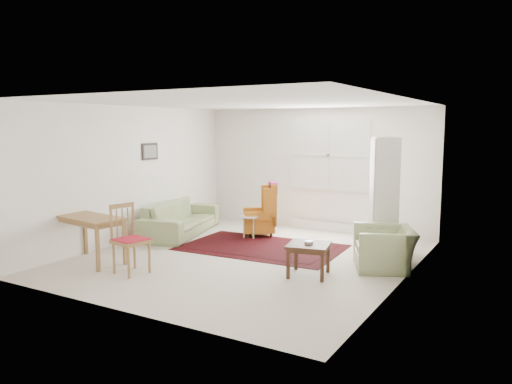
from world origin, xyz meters
The scene contains 10 objects.
room centered at (0.02, 0.21, 1.26)m, with size 5.04×5.54×2.51m.
rug centered at (-0.13, 0.72, 0.01)m, with size 2.75×1.77×0.03m, color black, non-canonical shape.
sofa centered at (-2.10, 0.92, 0.45)m, with size 2.22×0.87×0.90m, color #8E9D68.
armchair centered at (2.10, 0.53, 0.37)m, with size 0.96×0.84×0.75m, color #8E9D68.
wingback_chair centered at (-0.68, 1.58, 0.53)m, with size 0.61×0.64×1.06m, color orange, non-canonical shape.
coffee_table centered at (1.27, -0.38, 0.24)m, with size 0.58×0.58×0.47m, color #3A2012, non-canonical shape.
stool centered at (-0.70, 1.28, 0.22)m, with size 0.33×0.33×0.44m, color white, non-canonical shape.
cabinet centered at (1.80, 1.52, 0.98)m, with size 0.41×0.78×1.96m, color silver, non-canonical shape.
desk centered at (-1.98, -1.45, 0.37)m, with size 1.16×0.58×0.73m, color olive, non-canonical shape.
desk_chair centered at (-1.01, -1.57, 0.50)m, with size 0.44×0.44×1.01m, color olive, non-canonical shape.
Camera 1 is at (4.11, -6.77, 2.12)m, focal length 35.00 mm.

